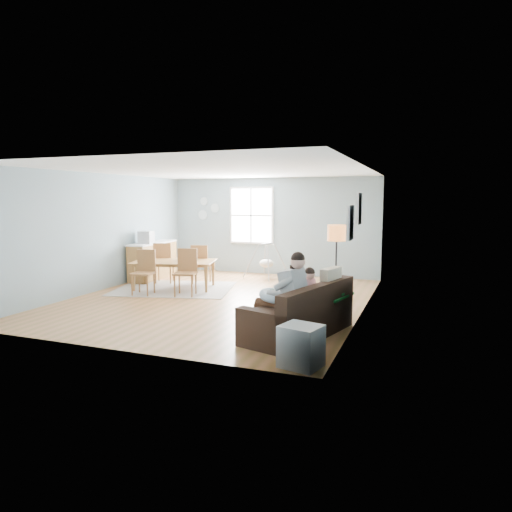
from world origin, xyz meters
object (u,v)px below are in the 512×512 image
at_px(dining_table, 174,275).
at_px(monitor, 146,237).
at_px(toddler, 304,288).
at_px(chair_se, 186,269).
at_px(storage_cube, 300,346).
at_px(floor_lamp, 337,240).
at_px(sofa, 302,317).
at_px(chair_ne, 200,262).
at_px(father, 285,292).
at_px(chair_nw, 163,260).
at_px(chair_sw, 145,269).
at_px(baby_swing, 266,263).
at_px(counter, 153,260).

height_order(dining_table, monitor, monitor).
relative_size(toddler, chair_se, 0.82).
relative_size(storage_cube, chair_se, 0.56).
relative_size(toddler, floor_lamp, 0.52).
xyz_separation_m(storage_cube, chair_se, (-3.50, 3.32, 0.33)).
xyz_separation_m(sofa, chair_ne, (-3.48, 3.30, 0.27)).
distance_m(father, chair_ne, 4.83).
bearing_deg(chair_ne, floor_lamp, -24.82).
distance_m(floor_lamp, chair_nw, 4.91).
distance_m(father, chair_sw, 4.39).
bearing_deg(toddler, baby_swing, 116.20).
bearing_deg(counter, storage_cube, -42.10).
xyz_separation_m(counter, baby_swing, (2.79, 1.16, -0.08)).
bearing_deg(dining_table, storage_cube, -58.40).
bearing_deg(storage_cube, monitor, 139.79).
distance_m(father, counter, 6.13).
bearing_deg(chair_se, chair_sw, -165.93).
bearing_deg(chair_se, dining_table, 140.08).
bearing_deg(chair_ne, dining_table, -112.34).
distance_m(sofa, dining_table, 4.56).
xyz_separation_m(toddler, chair_sw, (-4.07, 1.59, -0.14)).
xyz_separation_m(floor_lamp, storage_cube, (0.11, -2.88, -1.09)).
bearing_deg(toddler, father, -112.06).
bearing_deg(floor_lamp, chair_ne, 155.18).
height_order(chair_sw, chair_ne, chair_sw).
relative_size(floor_lamp, dining_table, 0.87).
xyz_separation_m(monitor, baby_swing, (2.76, 1.49, -0.72)).
xyz_separation_m(sofa, monitor, (-4.99, 3.21, 0.84)).
relative_size(monitor, baby_swing, 0.32).
relative_size(dining_table, chair_se, 1.83).
bearing_deg(toddler, storage_cube, -76.89).
relative_size(sofa, counter, 1.26).
relative_size(dining_table, chair_ne, 1.90).
relative_size(dining_table, baby_swing, 1.60).
height_order(dining_table, chair_se, chair_se).
distance_m(storage_cube, dining_table, 5.63).
relative_size(toddler, baby_swing, 0.72).
height_order(dining_table, chair_ne, chair_ne).
height_order(storage_cube, chair_se, chair_se).
bearing_deg(chair_se, floor_lamp, -7.39).
xyz_separation_m(dining_table, chair_sw, (-0.30, -0.75, 0.24)).
distance_m(father, dining_table, 4.56).
xyz_separation_m(toddler, chair_ne, (-3.46, 3.09, -0.14)).
height_order(floor_lamp, chair_ne, floor_lamp).
distance_m(sofa, chair_ne, 4.80).
xyz_separation_m(father, chair_sw, (-3.88, 2.04, -0.15)).
bearing_deg(floor_lamp, baby_swing, 128.20).
height_order(father, chair_se, father).
relative_size(chair_ne, baby_swing, 0.84).
distance_m(storage_cube, chair_se, 4.83).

